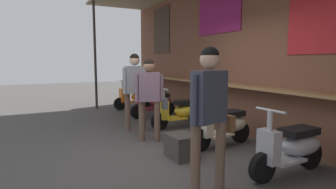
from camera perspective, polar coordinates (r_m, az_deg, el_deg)
The scene contains 11 objects.
ground_plane at distance 4.73m, azimuth 1.10°, elevation -12.45°, with size 34.13×34.13×0.00m, color #474442.
market_stall_facade at distance 5.62m, azimuth 18.54°, elevation 11.24°, with size 12.19×2.37×3.66m.
scooter_orange at distance 9.14m, azimuth -6.72°, elevation -0.51°, with size 0.46×1.40×0.97m.
scooter_maroon at distance 7.73m, azimuth -2.61°, elevation -1.84°, with size 0.49×1.40×0.97m.
scooter_yellow at distance 6.45m, azimuth 2.90°, elevation -3.60°, with size 0.46×1.40×0.97m.
scooter_cream at distance 5.18m, azimuth 11.94°, elevation -6.40°, with size 0.50×1.40×0.97m.
scooter_silver at distance 4.21m, azimuth 24.82°, elevation -10.05°, with size 0.46×1.40×0.97m.
shopper_with_handbag at distance 6.16m, azimuth -6.90°, elevation 2.32°, with size 0.31×0.68×1.75m.
shopper_browsing at distance 5.28m, azimuth -3.82°, elevation 0.52°, with size 0.39×0.65×1.62m.
shopper_passing at distance 3.20m, azimuth 8.83°, elevation -2.04°, with size 0.37×0.68×1.75m.
merchandise_crate at distance 4.51m, azimuth 2.82°, elevation -10.84°, with size 0.49×0.40×0.39m, color #3D3833.
Camera 1 is at (3.91, -2.15, 1.57)m, focal length 28.87 mm.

